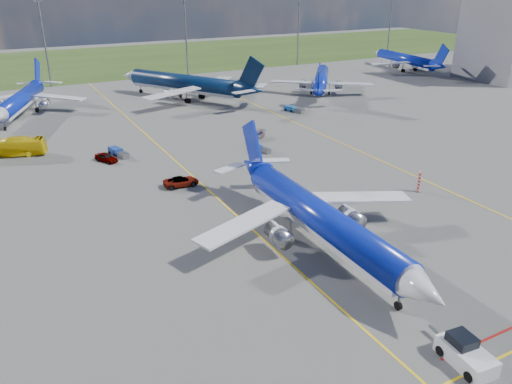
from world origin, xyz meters
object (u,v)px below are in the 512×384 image
bg_jet_n (186,99)px  baggage_tug_e (294,109)px  pushback_tug (465,353)px  apron_bus (11,147)px  baggage_tug_c (118,152)px  bg_jet_nnw (24,115)px  bg_jet_ene (404,70)px  service_car_a (106,157)px  bg_jet_ne (320,92)px  service_car_b (181,181)px  main_airliner (319,246)px  baggage_tug_w (259,148)px  warning_post (419,182)px  service_car_c (256,135)px

bg_jet_n → baggage_tug_e: (17.22, -22.86, 0.53)m
pushback_tug → apron_bus: size_ratio=0.59×
baggage_tug_e → baggage_tug_c: bearing=178.1°
bg_jet_nnw → baggage_tug_c: (11.91, -36.95, 0.53)m
baggage_tug_c → pushback_tug: bearing=-93.8°
bg_jet_ene → service_car_a: bg_jet_ene is taller
service_car_a → apron_bus: bearing=114.3°
bg_jet_ne → service_car_b: 69.87m
baggage_tug_e → main_airliner: bearing=-136.4°
main_airliner → baggage_tug_e: bearing=62.1°
main_airliner → pushback_tug: 20.57m
bg_jet_ne → baggage_tug_c: bearing=60.5°
bg_jet_ne → bg_jet_ene: bg_jet_ene is taller
bg_jet_n → apron_bus: 48.63m
apron_bus → baggage_tug_w: size_ratio=2.44×
bg_jet_nnw → service_car_b: size_ratio=7.22×
bg_jet_nnw → baggage_tug_e: size_ratio=7.12×
bg_jet_nnw → pushback_tug: size_ratio=5.66×
warning_post → baggage_tug_w: 28.66m
service_car_b → baggage_tug_w: 19.45m
service_car_c → baggage_tug_e: bearing=94.2°
bg_jet_n → service_car_c: bearing=59.6°
service_car_c → baggage_tug_e: service_car_c is taller
bg_jet_nnw → baggage_tug_c: bg_jet_nnw is taller
bg_jet_nnw → bg_jet_ene: bearing=22.2°
warning_post → service_car_c: size_ratio=0.66×
apron_bus → main_airliner: bearing=-132.5°
warning_post → baggage_tug_w: warning_post is taller
bg_jet_n → baggage_tug_w: (-2.70, -43.57, 0.46)m
bg_jet_ene → main_airliner: main_airliner is taller
pushback_tug → baggage_tug_w: size_ratio=1.43×
bg_jet_ne → baggage_tug_w: (-37.09, -35.01, 0.46)m
service_car_c → warning_post: bearing=-21.2°
baggage_tug_w → baggage_tug_c: bearing=139.1°
warning_post → pushback_tug: warning_post is taller
baggage_tug_w → bg_jet_nnw: bearing=107.8°
warning_post → baggage_tug_c: size_ratio=0.57×
baggage_tug_c → baggage_tug_e: bearing=0.7°
main_airliner → baggage_tug_w: size_ratio=8.56×
bg_jet_n → baggage_tug_c: size_ratio=8.51×
service_car_c → baggage_tug_c: service_car_c is taller
apron_bus → service_car_a: (13.45, -10.36, -0.82)m
bg_jet_ne → service_car_c: (-34.14, -28.52, 0.66)m
warning_post → baggage_tug_e: (8.45, 46.95, -0.97)m
warning_post → service_car_b: size_ratio=0.59×
warning_post → bg_jet_n: bg_jet_n is taller
bg_jet_ne → service_car_c: size_ratio=8.11×
bg_jet_nnw → service_car_c: 54.14m
service_car_b → service_car_a: bearing=28.1°
warning_post → main_airliner: 22.22m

